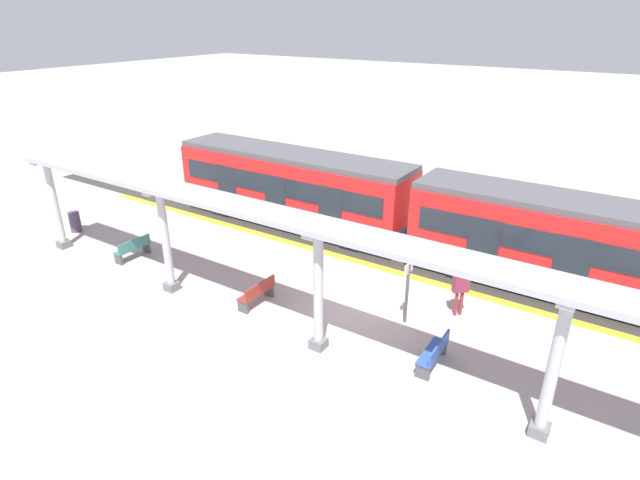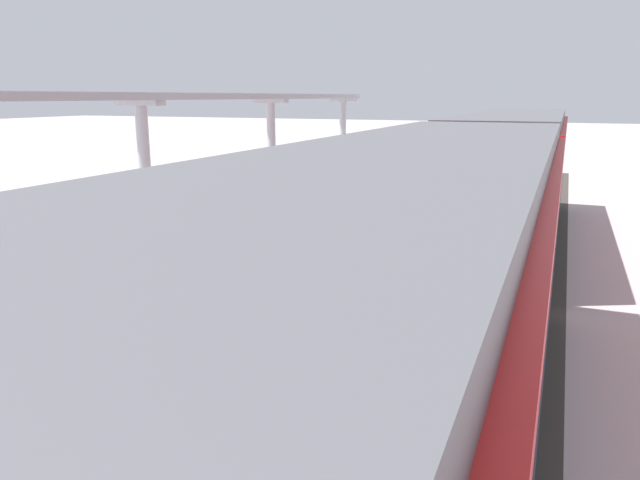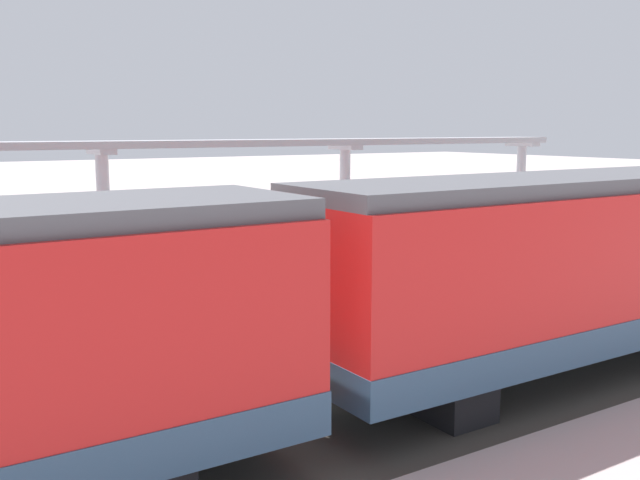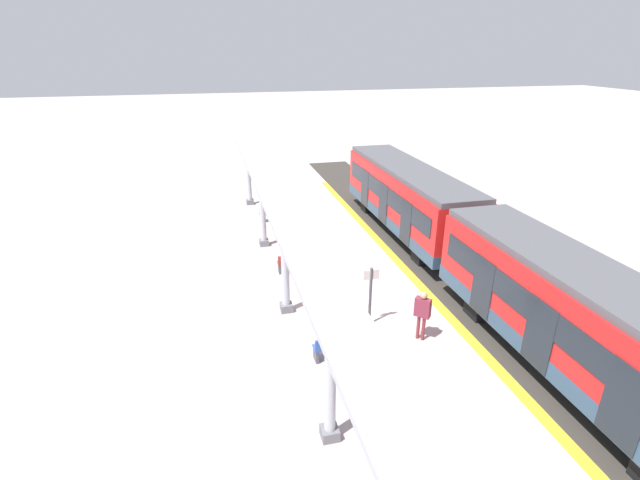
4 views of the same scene
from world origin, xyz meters
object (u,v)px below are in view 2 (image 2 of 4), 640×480
train_far_carriage (402,320)px  canopy_pillar_nearest (343,144)px  passenger_waiting_near_edge (240,273)px  train_near_carriage (512,174)px  trash_bin (380,177)px  bench_near_end (334,192)px  canopy_pillar_second (272,159)px  platform_info_sign (211,236)px  canopy_pillar_third (146,185)px  bench_mid_platform (250,226)px  bench_far_end (86,296)px

train_far_carriage → canopy_pillar_nearest: bearing=-68.2°
train_far_carriage → passenger_waiting_near_edge: size_ratio=6.46×
train_near_carriage → passenger_waiting_near_edge: size_ratio=6.46×
train_near_carriage → trash_bin: (6.15, -7.80, -1.36)m
bench_near_end → trash_bin: trash_bin is taller
train_far_carriage → canopy_pillar_second: canopy_pillar_second is taller
bench_near_end → platform_info_sign: bearing=98.9°
passenger_waiting_near_edge → canopy_pillar_third: bearing=-35.0°
bench_mid_platform → passenger_waiting_near_edge: 6.74m
trash_bin → passenger_waiting_near_edge: (-2.71, 17.03, 0.65)m
train_near_carriage → bench_far_end: size_ratio=7.61×
bench_near_end → passenger_waiting_near_edge: bearing=104.0°
train_far_carriage → platform_info_sign: size_ratio=5.22×
canopy_pillar_nearest → bench_far_end: bearing=93.7°
train_near_carriage → bench_mid_platform: 7.46m
train_near_carriage → canopy_pillar_nearest: canopy_pillar_nearest is taller
train_far_carriage → canopy_pillar_nearest: size_ratio=2.99×
canopy_pillar_second → platform_info_sign: size_ratio=1.75×
trash_bin → platform_info_sign: (-1.36, 15.76, 0.86)m
train_near_carriage → bench_far_end: train_near_carriage is taller
trash_bin → bench_mid_platform: bearing=87.9°
train_near_carriage → canopy_pillar_nearest: size_ratio=2.99×
train_near_carriage → canopy_pillar_third: bearing=40.5°
canopy_pillar_third → canopy_pillar_nearest: bearing=-90.0°
train_far_carriage → canopy_pillar_second: bearing=-58.1°
canopy_pillar_nearest → bench_mid_platform: size_ratio=2.55×
bench_near_end → bench_mid_platform: bearing=90.0°
train_far_carriage → canopy_pillar_second: size_ratio=2.99×
canopy_pillar_third → bench_far_end: 3.69m
bench_near_end → platform_info_sign: size_ratio=0.69×
bench_far_end → trash_bin: size_ratio=1.63×
train_near_carriage → train_far_carriage: same height
train_far_carriage → bench_near_end: size_ratio=7.62×
canopy_pillar_nearest → platform_info_sign: canopy_pillar_nearest is taller
canopy_pillar_second → bench_near_end: canopy_pillar_second is taller
trash_bin → passenger_waiting_near_edge: 17.26m
trash_bin → platform_info_sign: bearing=94.9°
bench_near_end → bench_far_end: bearing=90.6°
train_near_carriage → bench_near_end: train_near_carriage is taller
train_far_carriage → platform_info_sign: (4.79, -4.12, -0.50)m
bench_far_end → passenger_waiting_near_edge: size_ratio=0.85×
train_far_carriage → platform_info_sign: train_far_carriage is taller
trash_bin → canopy_pillar_third: bearing=84.6°
canopy_pillar_nearest → canopy_pillar_second: (0.00, 6.68, 0.00)m
train_far_carriage → canopy_pillar_third: bearing=-37.2°
bench_near_end → canopy_pillar_second: bearing=74.0°
train_near_carriage → canopy_pillar_third: size_ratio=2.99×
canopy_pillar_third → trash_bin: (-1.34, -14.19, -1.49)m
canopy_pillar_nearest → canopy_pillar_third: same height
canopy_pillar_second → trash_bin: bearing=-99.7°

